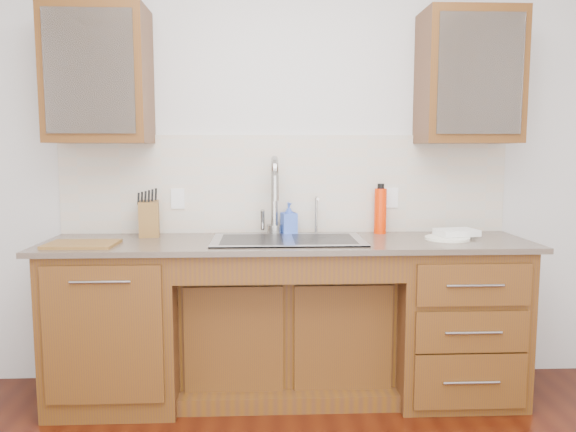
{
  "coord_description": "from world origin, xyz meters",
  "views": [
    {
      "loc": [
        -0.14,
        -1.66,
        1.42
      ],
      "look_at": [
        0.0,
        1.4,
        1.05
      ],
      "focal_mm": 35.0,
      "sensor_mm": 36.0,
      "label": 1
    }
  ],
  "objects_px": {
    "plate": "(447,238)",
    "knife_block": "(149,219)",
    "water_bottle": "(380,211)",
    "soap_bottle": "(289,218)",
    "cutting_board": "(82,244)"
  },
  "relations": [
    {
      "from": "plate",
      "to": "knife_block",
      "type": "bearing_deg",
      "value": 172.77
    },
    {
      "from": "water_bottle",
      "to": "plate",
      "type": "bearing_deg",
      "value": -36.68
    },
    {
      "from": "soap_bottle",
      "to": "water_bottle",
      "type": "distance_m",
      "value": 0.55
    },
    {
      "from": "plate",
      "to": "knife_block",
      "type": "distance_m",
      "value": 1.72
    },
    {
      "from": "soap_bottle",
      "to": "plate",
      "type": "xyz_separation_m",
      "value": [
        0.88,
        -0.24,
        -0.09
      ]
    },
    {
      "from": "cutting_board",
      "to": "knife_block",
      "type": "bearing_deg",
      "value": 49.09
    },
    {
      "from": "soap_bottle",
      "to": "knife_block",
      "type": "relative_size",
      "value": 0.94
    },
    {
      "from": "knife_block",
      "to": "plate",
      "type": "bearing_deg",
      "value": -15.83
    },
    {
      "from": "plate",
      "to": "cutting_board",
      "type": "height_order",
      "value": "cutting_board"
    },
    {
      "from": "soap_bottle",
      "to": "cutting_board",
      "type": "relative_size",
      "value": 0.53
    },
    {
      "from": "soap_bottle",
      "to": "cutting_board",
      "type": "bearing_deg",
      "value": -176.79
    },
    {
      "from": "cutting_board",
      "to": "water_bottle",
      "type": "bearing_deg",
      "value": 12.33
    },
    {
      "from": "soap_bottle",
      "to": "knife_block",
      "type": "xyz_separation_m",
      "value": [
        -0.82,
        -0.02,
        0.01
      ]
    },
    {
      "from": "soap_bottle",
      "to": "knife_block",
      "type": "distance_m",
      "value": 0.82
    },
    {
      "from": "plate",
      "to": "soap_bottle",
      "type": "bearing_deg",
      "value": 165.09
    }
  ]
}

